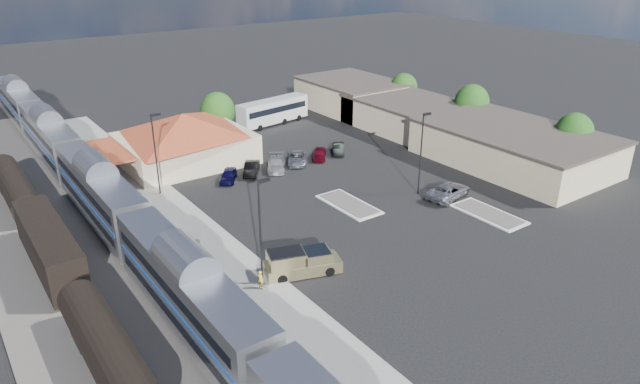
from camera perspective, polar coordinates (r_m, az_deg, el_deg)
ground at (r=55.81m, az=0.93°, el=-3.01°), size 280.00×280.00×0.00m
railbed at (r=54.86m, az=-22.42°, el=-5.36°), size 16.00×100.00×0.12m
platform at (r=55.30m, az=-12.93°, el=-3.81°), size 5.50×92.00×0.18m
passenger_train at (r=58.38m, az=-21.17°, el=-0.35°), size 3.00×104.00×5.55m
freight_cars at (r=52.07m, az=-25.42°, el=-5.15°), size 2.80×46.00×4.00m
station_depot at (r=72.27m, az=-13.44°, el=5.28°), size 18.35×12.24×6.20m
buildings_east at (r=82.51m, az=10.86°, el=7.11°), size 14.40×51.40×4.80m
traffic_island_south at (r=59.40m, az=2.90°, el=-1.22°), size 3.30×7.50×0.21m
traffic_island_north at (r=59.66m, az=16.52°, el=-2.11°), size 3.30×7.50×0.21m
lamp_plat_s at (r=43.61m, az=-5.92°, el=-3.26°), size 1.08×0.25×9.00m
lamp_plat_n at (r=62.37m, az=-16.11°, el=4.26°), size 1.08×0.25×9.00m
lamp_lot at (r=61.19m, az=10.16°, el=4.46°), size 1.08×0.25×9.00m
tree_east_a at (r=76.22m, az=24.05°, el=5.40°), size 4.56×4.56×6.42m
tree_east_b at (r=84.91m, az=14.93°, el=8.56°), size 4.94×4.94×6.96m
tree_east_c at (r=94.27m, az=8.38°, el=10.23°), size 4.41×4.41×6.21m
tree_depot at (r=80.19m, az=-10.19°, el=7.99°), size 4.71×4.71×6.63m
pickup_truck at (r=46.97m, az=-1.74°, el=-7.05°), size 6.61×4.08×2.15m
suv at (r=62.29m, az=12.73°, el=0.11°), size 6.21×3.74×1.61m
coach_bus at (r=86.59m, az=-4.74°, el=8.15°), size 12.06×4.31×3.79m
person_a at (r=45.09m, az=-5.96°, el=-8.68°), size 0.53×0.66×1.56m
person_b at (r=49.82m, az=-12.05°, el=-5.54°), size 1.02×1.13×1.92m
parked_car_a at (r=66.02m, az=-9.15°, el=1.64°), size 3.70×4.22×1.38m
parked_car_b at (r=67.60m, az=-6.85°, el=2.35°), size 3.85×4.54×1.47m
parked_car_c at (r=68.83m, az=-4.41°, el=2.84°), size 4.44×5.38×1.47m
parked_car_d at (r=70.67m, az=-2.31°, el=3.40°), size 4.61×5.33×1.36m
parked_car_e at (r=72.14m, az=-0.05°, el=3.84°), size 3.72×4.11×1.35m
parked_car_f at (r=74.16m, az=1.83°, el=4.38°), size 3.51×4.18×1.35m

